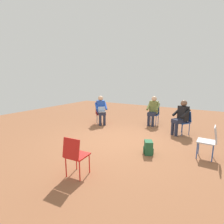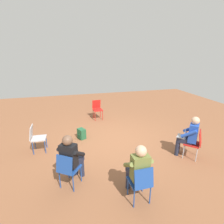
{
  "view_description": "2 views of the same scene",
  "coord_description": "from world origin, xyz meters",
  "px_view_note": "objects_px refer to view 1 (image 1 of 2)",
  "views": [
    {
      "loc": [
        4.77,
        2.5,
        1.99
      ],
      "look_at": [
        0.37,
        -0.14,
        0.99
      ],
      "focal_mm": 28.0,
      "sensor_mm": 36.0,
      "label": 1
    },
    {
      "loc": [
        -5.11,
        1.5,
        2.86
      ],
      "look_at": [
        0.3,
        0.04,
        0.96
      ],
      "focal_mm": 28.0,
      "sensor_mm": 36.0,
      "label": 2
    }
  ],
  "objects_px": {
    "chair_north": "(210,140)",
    "backpack_near_laptop_user": "(148,148)",
    "chair_southwest": "(100,112)",
    "chair_west": "(154,113)",
    "person_with_laptop": "(101,109)",
    "chair_east": "(75,154)",
    "person_in_black": "(181,116)",
    "chair_northwest": "(184,121)",
    "person_in_olive": "(153,109)"
  },
  "relations": [
    {
      "from": "chair_southwest",
      "to": "backpack_near_laptop_user",
      "type": "distance_m",
      "value": 3.61
    },
    {
      "from": "chair_southwest",
      "to": "person_in_olive",
      "type": "distance_m",
      "value": 2.3
    },
    {
      "from": "chair_northwest",
      "to": "chair_southwest",
      "type": "bearing_deg",
      "value": 39.05
    },
    {
      "from": "chair_north",
      "to": "backpack_near_laptop_user",
      "type": "distance_m",
      "value": 1.51
    },
    {
      "from": "chair_northwest",
      "to": "person_with_laptop",
      "type": "relative_size",
      "value": 0.69
    },
    {
      "from": "backpack_near_laptop_user",
      "to": "chair_north",
      "type": "bearing_deg",
      "value": 110.4
    },
    {
      "from": "person_in_olive",
      "to": "chair_west",
      "type": "bearing_deg",
      "value": -90.0
    },
    {
      "from": "chair_east",
      "to": "person_in_olive",
      "type": "distance_m",
      "value": 4.76
    },
    {
      "from": "chair_east",
      "to": "person_in_black",
      "type": "bearing_deg",
      "value": 66.93
    },
    {
      "from": "chair_east",
      "to": "backpack_near_laptop_user",
      "type": "height_order",
      "value": "chair_east"
    },
    {
      "from": "chair_west",
      "to": "backpack_near_laptop_user",
      "type": "height_order",
      "value": "chair_west"
    },
    {
      "from": "chair_east",
      "to": "chair_north",
      "type": "bearing_deg",
      "value": 40.82
    },
    {
      "from": "chair_north",
      "to": "chair_west",
      "type": "bearing_deg",
      "value": 42.22
    },
    {
      "from": "chair_northwest",
      "to": "chair_east",
      "type": "bearing_deg",
      "value": 105.84
    },
    {
      "from": "chair_east",
      "to": "person_with_laptop",
      "type": "relative_size",
      "value": 0.69
    },
    {
      "from": "chair_north",
      "to": "person_with_laptop",
      "type": "relative_size",
      "value": 0.69
    },
    {
      "from": "chair_north",
      "to": "person_in_black",
      "type": "height_order",
      "value": "person_in_black"
    },
    {
      "from": "chair_north",
      "to": "backpack_near_laptop_user",
      "type": "relative_size",
      "value": 2.36
    },
    {
      "from": "chair_east",
      "to": "chair_west",
      "type": "bearing_deg",
      "value": 84.59
    },
    {
      "from": "chair_southwest",
      "to": "chair_west",
      "type": "height_order",
      "value": "same"
    },
    {
      "from": "chair_west",
      "to": "person_in_olive",
      "type": "xyz_separation_m",
      "value": [
        0.17,
        0.0,
        0.2
      ]
    },
    {
      "from": "chair_north",
      "to": "chair_southwest",
      "type": "xyz_separation_m",
      "value": [
        -1.53,
        -4.34,
        0.0
      ]
    },
    {
      "from": "chair_southwest",
      "to": "backpack_near_laptop_user",
      "type": "bearing_deg",
      "value": 100.13
    },
    {
      "from": "person_in_olive",
      "to": "person_with_laptop",
      "type": "bearing_deg",
      "value": 26.48
    },
    {
      "from": "chair_northwest",
      "to": "person_in_olive",
      "type": "xyz_separation_m",
      "value": [
        -0.64,
        -1.35,
        0.2
      ]
    },
    {
      "from": "person_in_black",
      "to": "person_in_olive",
      "type": "bearing_deg",
      "value": 3.27
    },
    {
      "from": "chair_southwest",
      "to": "person_in_black",
      "type": "bearing_deg",
      "value": 136.86
    },
    {
      "from": "chair_northwest",
      "to": "person_in_olive",
      "type": "distance_m",
      "value": 1.51
    },
    {
      "from": "backpack_near_laptop_user",
      "to": "chair_northwest",
      "type": "bearing_deg",
      "value": 167.51
    },
    {
      "from": "chair_north",
      "to": "chair_east",
      "type": "height_order",
      "value": "same"
    },
    {
      "from": "chair_northwest",
      "to": "chair_east",
      "type": "relative_size",
      "value": 1.0
    },
    {
      "from": "chair_east",
      "to": "person_in_black",
      "type": "relative_size",
      "value": 0.69
    },
    {
      "from": "chair_west",
      "to": "chair_northwest",
      "type": "bearing_deg",
      "value": 148.88
    },
    {
      "from": "person_with_laptop",
      "to": "chair_west",
      "type": "bearing_deg",
      "value": 165.49
    },
    {
      "from": "chair_north",
      "to": "chair_northwest",
      "type": "relative_size",
      "value": 1.0
    },
    {
      "from": "chair_southwest",
      "to": "person_with_laptop",
      "type": "relative_size",
      "value": 0.69
    },
    {
      "from": "person_in_black",
      "to": "person_with_laptop",
      "type": "bearing_deg",
      "value": 39.03
    },
    {
      "from": "chair_west",
      "to": "person_with_laptop",
      "type": "distance_m",
      "value": 2.32
    },
    {
      "from": "chair_north",
      "to": "chair_east",
      "type": "xyz_separation_m",
      "value": [
        2.33,
        -2.28,
        0.0
      ]
    },
    {
      "from": "chair_northwest",
      "to": "backpack_near_laptop_user",
      "type": "height_order",
      "value": "chair_northwest"
    },
    {
      "from": "person_in_olive",
      "to": "chair_north",
      "type": "bearing_deg",
      "value": 132.05
    },
    {
      "from": "chair_north",
      "to": "person_in_olive",
      "type": "relative_size",
      "value": 0.69
    },
    {
      "from": "chair_northwest",
      "to": "backpack_near_laptop_user",
      "type": "xyz_separation_m",
      "value": [
        2.3,
        -0.51,
        -0.34
      ]
    },
    {
      "from": "chair_northwest",
      "to": "person_in_black",
      "type": "relative_size",
      "value": 0.69
    },
    {
      "from": "person_in_black",
      "to": "backpack_near_laptop_user",
      "type": "distance_m",
      "value": 2.27
    },
    {
      "from": "chair_southwest",
      "to": "chair_west",
      "type": "relative_size",
      "value": 1.0
    },
    {
      "from": "chair_west",
      "to": "person_with_laptop",
      "type": "relative_size",
      "value": 0.69
    },
    {
      "from": "chair_east",
      "to": "chair_southwest",
      "type": "xyz_separation_m",
      "value": [
        -3.86,
        -2.05,
        0.0
      ]
    },
    {
      "from": "chair_west",
      "to": "person_in_black",
      "type": "relative_size",
      "value": 0.69
    },
    {
      "from": "person_with_laptop",
      "to": "person_in_black",
      "type": "distance_m",
      "value": 3.26
    }
  ]
}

